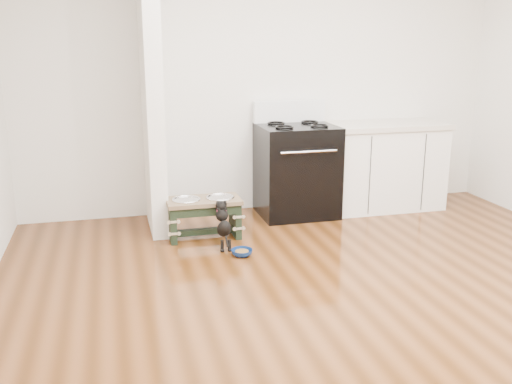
% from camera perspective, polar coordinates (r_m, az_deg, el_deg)
% --- Properties ---
extents(ground, '(5.00, 5.00, 0.00)m').
position_cam_1_polar(ground, '(3.98, 10.52, -11.30)').
color(ground, '#44230C').
rests_on(ground, ground).
extents(room_shell, '(5.00, 5.00, 5.00)m').
position_cam_1_polar(room_shell, '(3.58, 11.77, 12.71)').
color(room_shell, silver).
rests_on(room_shell, ground).
extents(partition_wall, '(0.15, 0.80, 2.70)m').
position_cam_1_polar(partition_wall, '(5.34, -10.44, 10.48)').
color(partition_wall, silver).
rests_on(partition_wall, ground).
extents(oven_range, '(0.76, 0.69, 1.14)m').
position_cam_1_polar(oven_range, '(5.81, 4.08, 2.33)').
color(oven_range, black).
rests_on(oven_range, ground).
extents(cabinet_run, '(1.24, 0.64, 0.91)m').
position_cam_1_polar(cabinet_run, '(6.21, 12.64, 2.58)').
color(cabinet_run, white).
rests_on(cabinet_run, ground).
extents(dog_feeder, '(0.66, 0.35, 0.38)m').
position_cam_1_polar(dog_feeder, '(5.17, -5.25, -1.82)').
color(dog_feeder, black).
rests_on(dog_feeder, ground).
extents(puppy, '(0.12, 0.34, 0.40)m').
position_cam_1_polar(puppy, '(4.91, -3.29, -3.13)').
color(puppy, black).
rests_on(puppy, ground).
extents(floor_bowl, '(0.22, 0.22, 0.06)m').
position_cam_1_polar(floor_bowl, '(4.78, -1.42, -6.08)').
color(floor_bowl, navy).
rests_on(floor_bowl, ground).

